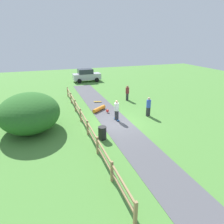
{
  "coord_description": "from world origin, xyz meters",
  "views": [
    {
      "loc": [
        -5.22,
        -13.87,
        6.55
      ],
      "look_at": [
        -0.34,
        -0.02,
        1.0
      ],
      "focal_mm": 32.06,
      "sensor_mm": 36.0,
      "label": 1
    }
  ],
  "objects_px": {
    "skater_fallen": "(100,109)",
    "skater_riding": "(117,109)",
    "bush_large": "(29,112)",
    "bystander_maroon": "(127,92)",
    "trash_bin": "(102,133)",
    "skateboard_loose": "(98,102)",
    "bystander_blue": "(149,106)",
    "parked_car_silver": "(86,75)"
  },
  "relations": [
    {
      "from": "skater_fallen",
      "to": "skater_riding",
      "type": "bearing_deg",
      "value": -74.85
    },
    {
      "from": "bush_large",
      "to": "bystander_maroon",
      "type": "distance_m",
      "value": 10.69
    },
    {
      "from": "trash_bin",
      "to": "skateboard_loose",
      "type": "bearing_deg",
      "value": 76.77
    },
    {
      "from": "skater_riding",
      "to": "skater_fallen",
      "type": "height_order",
      "value": "skater_riding"
    },
    {
      "from": "skateboard_loose",
      "to": "trash_bin",
      "type": "bearing_deg",
      "value": -103.23
    },
    {
      "from": "bush_large",
      "to": "skateboard_loose",
      "type": "distance_m",
      "value": 8.08
    },
    {
      "from": "trash_bin",
      "to": "bystander_blue",
      "type": "height_order",
      "value": "bystander_blue"
    },
    {
      "from": "skateboard_loose",
      "to": "bystander_maroon",
      "type": "bearing_deg",
      "value": -5.07
    },
    {
      "from": "skateboard_loose",
      "to": "bystander_blue",
      "type": "distance_m",
      "value": 6.13
    },
    {
      "from": "skater_fallen",
      "to": "bystander_blue",
      "type": "distance_m",
      "value": 4.54
    },
    {
      "from": "bush_large",
      "to": "trash_bin",
      "type": "distance_m",
      "value": 5.64
    },
    {
      "from": "skater_riding",
      "to": "bystander_maroon",
      "type": "xyz_separation_m",
      "value": [
        3.09,
        4.91,
        -0.07
      ]
    },
    {
      "from": "skater_fallen",
      "to": "parked_car_silver",
      "type": "relative_size",
      "value": 0.36
    },
    {
      "from": "trash_bin",
      "to": "skateboard_loose",
      "type": "xyz_separation_m",
      "value": [
        1.86,
        7.9,
        -0.36
      ]
    },
    {
      "from": "bush_large",
      "to": "bystander_maroon",
      "type": "relative_size",
      "value": 3.16
    },
    {
      "from": "bystander_maroon",
      "to": "skater_fallen",
      "type": "bearing_deg",
      "value": -148.67
    },
    {
      "from": "skater_riding",
      "to": "bystander_blue",
      "type": "distance_m",
      "value": 2.96
    },
    {
      "from": "skater_riding",
      "to": "skateboard_loose",
      "type": "relative_size",
      "value": 2.1
    },
    {
      "from": "bystander_maroon",
      "to": "skater_riding",
      "type": "bearing_deg",
      "value": -122.2
    },
    {
      "from": "bystander_blue",
      "to": "parked_car_silver",
      "type": "height_order",
      "value": "parked_car_silver"
    },
    {
      "from": "bush_large",
      "to": "trash_bin",
      "type": "xyz_separation_m",
      "value": [
        4.57,
        -3.17,
        -0.93
      ]
    },
    {
      "from": "skater_riding",
      "to": "skateboard_loose",
      "type": "xyz_separation_m",
      "value": [
        -0.19,
        5.2,
        -0.89
      ]
    },
    {
      "from": "skater_riding",
      "to": "parked_car_silver",
      "type": "height_order",
      "value": "parked_car_silver"
    },
    {
      "from": "trash_bin",
      "to": "bystander_maroon",
      "type": "distance_m",
      "value": 9.19
    },
    {
      "from": "skater_fallen",
      "to": "bystander_maroon",
      "type": "bearing_deg",
      "value": 31.33
    },
    {
      "from": "bystander_blue",
      "to": "skater_fallen",
      "type": "bearing_deg",
      "value": 144.82
    },
    {
      "from": "trash_bin",
      "to": "skateboard_loose",
      "type": "distance_m",
      "value": 8.12
    },
    {
      "from": "trash_bin",
      "to": "bystander_blue",
      "type": "relative_size",
      "value": 0.53
    },
    {
      "from": "trash_bin",
      "to": "skater_fallen",
      "type": "xyz_separation_m",
      "value": [
        1.34,
        5.3,
        -0.25
      ]
    },
    {
      "from": "bystander_blue",
      "to": "trash_bin",
      "type": "bearing_deg",
      "value": -151.55
    },
    {
      "from": "bush_large",
      "to": "bystander_blue",
      "type": "bearing_deg",
      "value": -2.75
    },
    {
      "from": "bystander_maroon",
      "to": "parked_car_silver",
      "type": "xyz_separation_m",
      "value": [
        -2.04,
        11.1,
        0.05
      ]
    },
    {
      "from": "trash_bin",
      "to": "skater_riding",
      "type": "bearing_deg",
      "value": 52.78
    },
    {
      "from": "bush_large",
      "to": "skateboard_loose",
      "type": "bearing_deg",
      "value": 36.33
    },
    {
      "from": "bush_large",
      "to": "skater_riding",
      "type": "bearing_deg",
      "value": -4.12
    },
    {
      "from": "bystander_maroon",
      "to": "bystander_blue",
      "type": "relative_size",
      "value": 0.97
    },
    {
      "from": "skateboard_loose",
      "to": "bystander_blue",
      "type": "height_order",
      "value": "bystander_blue"
    },
    {
      "from": "bystander_maroon",
      "to": "trash_bin",
      "type": "bearing_deg",
      "value": -124.05
    },
    {
      "from": "trash_bin",
      "to": "bystander_maroon",
      "type": "height_order",
      "value": "bystander_maroon"
    },
    {
      "from": "trash_bin",
      "to": "skater_fallen",
      "type": "relative_size",
      "value": 0.6
    },
    {
      "from": "skater_fallen",
      "to": "bystander_maroon",
      "type": "distance_m",
      "value": 4.5
    },
    {
      "from": "trash_bin",
      "to": "skateboard_loose",
      "type": "height_order",
      "value": "trash_bin"
    }
  ]
}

